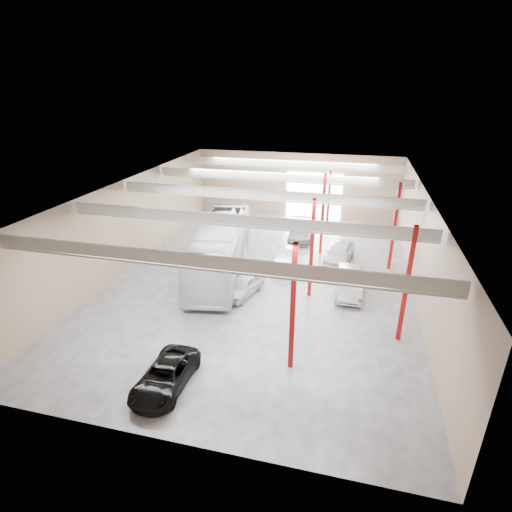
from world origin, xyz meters
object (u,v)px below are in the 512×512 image
at_px(coach_bus, 221,247).
at_px(black_sedan, 165,376).
at_px(car_row_b, 286,259).
at_px(car_row_c, 300,231).
at_px(car_row_a, 243,285).
at_px(car_right_far, 339,253).
at_px(car_right_near, 350,281).

distance_m(coach_bus, black_sedan, 13.61).
relative_size(car_row_b, car_row_c, 0.86).
distance_m(car_row_a, car_row_b, 5.61).
relative_size(coach_bus, car_row_a, 3.47).
bearing_deg(car_right_far, car_right_near, -70.08).
bearing_deg(black_sedan, coach_bus, 97.86).
xyz_separation_m(black_sedan, car_right_far, (7.39, 17.34, 0.20)).
height_order(black_sedan, car_row_b, car_row_b).
bearing_deg(car_row_a, car_row_b, 83.08).
bearing_deg(car_row_a, black_sedan, -81.35).
distance_m(coach_bus, car_row_c, 10.02).
bearing_deg(car_row_c, coach_bus, -124.27).
height_order(coach_bus, black_sedan, coach_bus).
bearing_deg(black_sedan, car_right_near, 56.30).
height_order(car_row_a, car_right_near, car_right_near).
distance_m(car_row_a, car_row_c, 12.22).
height_order(coach_bus, car_row_b, coach_bus).
bearing_deg(coach_bus, car_right_near, -17.23).
relative_size(coach_bus, car_row_c, 2.68).
height_order(coach_bus, car_row_c, coach_bus).
distance_m(car_row_c, car_right_far, 6.09).
relative_size(car_row_b, car_right_near, 0.89).
bearing_deg(car_right_near, car_row_b, 149.92).
xyz_separation_m(black_sedan, car_row_c, (3.48, 22.00, 0.12)).
xyz_separation_m(coach_bus, car_row_a, (2.76, -3.45, -1.27)).
relative_size(black_sedan, car_right_near, 0.90).
bearing_deg(car_row_c, car_row_a, -104.50).
bearing_deg(car_row_a, car_row_c, 94.25).
xyz_separation_m(car_row_b, car_row_c, (0.21, 6.80, 0.02)).
distance_m(car_row_c, car_right_near, 11.03).
xyz_separation_m(car_row_b, car_right_near, (5.15, -3.06, 0.09)).
bearing_deg(car_row_a, car_right_near, 31.62).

